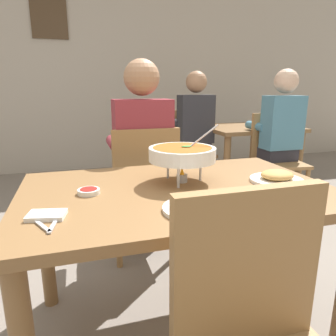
{
  "coord_description": "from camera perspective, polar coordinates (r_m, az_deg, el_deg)",
  "views": [
    {
      "loc": [
        -0.41,
        -1.21,
        1.14
      ],
      "look_at": [
        0.0,
        0.15,
        0.77
      ],
      "focal_mm": 33.15,
      "sensor_mm": 36.0,
      "label": 1
    }
  ],
  "objects": [
    {
      "name": "ground_plane",
      "position": [
        1.71,
        1.62,
        -27.25
      ],
      "size": [
        16.0,
        16.0,
        0.0
      ],
      "primitive_type": "plane",
      "color": "gray"
    },
    {
      "name": "cafe_rear_partition",
      "position": [
        4.61,
        -12.21,
        18.66
      ],
      "size": [
        10.0,
        0.1,
        3.0
      ],
      "primitive_type": "cube",
      "color": "#BCB2A3",
      "rests_on": "ground_plane"
    },
    {
      "name": "picture_frame_hung",
      "position": [
        4.61,
        -21.07,
        24.76
      ],
      "size": [
        0.44,
        0.03,
        0.56
      ],
      "primitive_type": "cube",
      "color": "#4C3823"
    },
    {
      "name": "dining_table_main",
      "position": [
        1.38,
        1.81,
        -7.64
      ],
      "size": [
        1.32,
        0.86,
        0.72
      ],
      "color": "brown",
      "rests_on": "ground_plane"
    },
    {
      "name": "chair_diner_main",
      "position": [
        2.06,
        -4.51,
        -3.25
      ],
      "size": [
        0.44,
        0.44,
        0.9
      ],
      "color": "olive",
      "rests_on": "ground_plane"
    },
    {
      "name": "diner_main",
      "position": [
        2.04,
        -4.84,
        3.36
      ],
      "size": [
        0.4,
        0.45,
        1.31
      ],
      "color": "#2D2D38",
      "rests_on": "ground_plane"
    },
    {
      "name": "curry_bowl",
      "position": [
        1.39,
        2.64,
        2.53
      ],
      "size": [
        0.33,
        0.3,
        0.26
      ],
      "color": "silver",
      "rests_on": "dining_table_main"
    },
    {
      "name": "rice_plate",
      "position": [
        1.09,
        5.29,
        -6.87
      ],
      "size": [
        0.24,
        0.24,
        0.06
      ],
      "color": "white",
      "rests_on": "dining_table_main"
    },
    {
      "name": "appetizer_plate",
      "position": [
        1.5,
        19.38,
        -1.68
      ],
      "size": [
        0.24,
        0.24,
        0.06
      ],
      "color": "white",
      "rests_on": "dining_table_main"
    },
    {
      "name": "sauce_dish",
      "position": [
        1.3,
        -14.37,
        -4.16
      ],
      "size": [
        0.09,
        0.09,
        0.02
      ],
      "color": "white",
      "rests_on": "dining_table_main"
    },
    {
      "name": "napkin_folded",
      "position": [
        1.11,
        -21.42,
        -8.09
      ],
      "size": [
        0.13,
        0.1,
        0.02
      ],
      "primitive_type": "cube",
      "rotation": [
        0.0,
        0.0,
        -0.21
      ],
      "color": "white",
      "rests_on": "dining_table_main"
    },
    {
      "name": "fork_utensil",
      "position": [
        1.07,
        -22.68,
        -9.35
      ],
      "size": [
        0.09,
        0.16,
        0.01
      ],
      "primitive_type": "cube",
      "rotation": [
        0.0,
        0.0,
        0.46
      ],
      "color": "silver",
      "rests_on": "dining_table_main"
    },
    {
      "name": "spoon_utensil",
      "position": [
        1.06,
        -19.98,
        -9.2
      ],
      "size": [
        0.04,
        0.17,
        0.01
      ],
      "primitive_type": "cube",
      "rotation": [
        0.0,
        0.0,
        -0.18
      ],
      "color": "silver",
      "rests_on": "dining_table_main"
    },
    {
      "name": "dining_table_far",
      "position": [
        3.66,
        14.61,
        5.47
      ],
      "size": [
        1.0,
        0.8,
        0.72
      ],
      "color": "brown",
      "rests_on": "ground_plane"
    },
    {
      "name": "chair_bg_left",
      "position": [
        3.23,
        19.07,
        2.47
      ],
      "size": [
        0.49,
        0.49,
        0.9
      ],
      "color": "olive",
      "rests_on": "ground_plane"
    },
    {
      "name": "chair_bg_middle",
      "position": [
        3.49,
        3.65,
        4.1
      ],
      "size": [
        0.46,
        0.46,
        0.9
      ],
      "color": "olive",
      "rests_on": "ground_plane"
    },
    {
      "name": "chair_bg_right",
      "position": [
        3.88,
        2.86,
        5.14
      ],
      "size": [
        0.45,
        0.45,
        0.9
      ],
      "color": "olive",
      "rests_on": "ground_plane"
    },
    {
      "name": "patron_bg_left",
      "position": [
        3.2,
        19.79,
        6.61
      ],
      "size": [
        0.4,
        0.45,
        1.31
      ],
      "color": "#2D2D38",
      "rests_on": "ground_plane"
    },
    {
      "name": "patron_bg_middle",
      "position": [
        3.37,
        4.83,
        7.75
      ],
      "size": [
        0.4,
        0.45,
        1.31
      ],
      "color": "#2D2D38",
      "rests_on": "ground_plane"
    }
  ]
}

